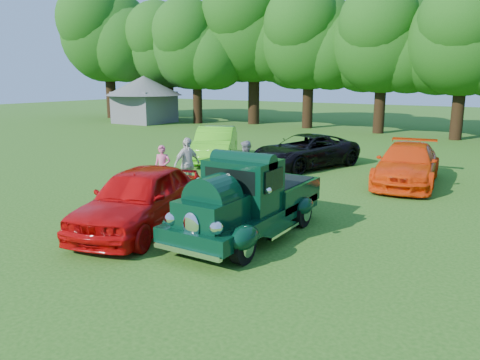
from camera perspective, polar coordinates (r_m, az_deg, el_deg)
The scene contains 11 objects.
ground at distance 11.01m, azimuth -2.30°, elevation -7.37°, with size 120.00×120.00×0.00m, color #215313.
hero_pickup at distance 11.15m, azimuth 0.98°, elevation -2.72°, with size 2.24×4.81×1.88m.
red_convertible at distance 11.86m, azimuth -12.07°, elevation -2.20°, with size 1.86×4.63×1.58m, color #BE0808.
back_car_lime at distance 21.27m, azimuth -3.01°, elevation 4.37°, with size 1.64×4.69×1.55m, color #45BA18.
back_car_black at distance 19.93m, azimuth 7.91°, elevation 3.51°, with size 2.31×5.00×1.39m, color black.
back_car_orange at distance 17.61m, azimuth 19.71°, elevation 1.81°, with size 2.00×4.92×1.43m, color #EE3B08.
spectator_pink at distance 15.96m, azimuth -9.42°, elevation 1.50°, with size 0.55×0.36×1.51m, color #D3577C.
spectator_grey at distance 15.95m, azimuth 0.68°, elevation 1.89°, with size 0.79×0.62×1.64m, color gray.
spectator_white at distance 15.67m, azimuth -6.47°, elevation 1.91°, with size 1.05×0.44×1.79m, color silver.
gazebo at distance 40.63m, azimuth -11.61°, elevation 10.23°, with size 6.40×6.40×3.90m.
tree_line at distance 32.91m, azimuth 25.72°, elevation 17.17°, with size 63.28×11.02×12.37m.
Camera 1 is at (5.84, -8.57, 3.71)m, focal length 35.00 mm.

